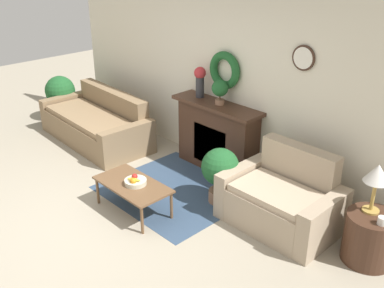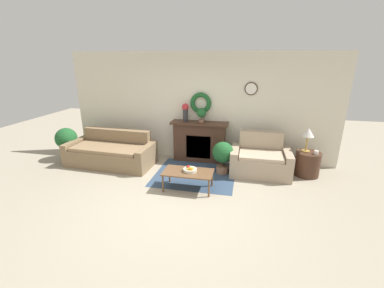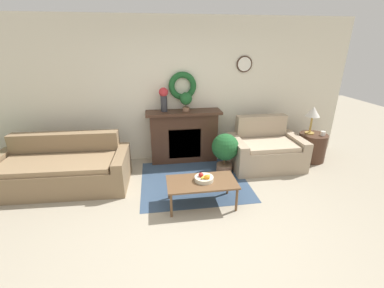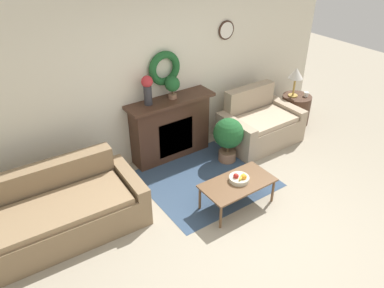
% 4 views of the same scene
% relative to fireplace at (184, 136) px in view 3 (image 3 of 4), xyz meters
% --- Properties ---
extents(ground_plane, '(16.00, 16.00, 0.00)m').
position_rel_fireplace_xyz_m(ground_plane, '(-0.06, -2.23, -0.52)').
color(ground_plane, '#9E937F').
extents(floor_rug, '(1.80, 1.63, 0.01)m').
position_rel_fireplace_xyz_m(floor_rug, '(0.07, -0.87, -0.52)').
color(floor_rug, '#334760').
rests_on(floor_rug, ground_plane).
extents(wall_back, '(6.80, 0.18, 2.70)m').
position_rel_fireplace_xyz_m(wall_back, '(-0.05, 0.21, 0.84)').
color(wall_back, beige).
rests_on(wall_back, ground_plane).
extents(fireplace, '(1.43, 0.41, 1.03)m').
position_rel_fireplace_xyz_m(fireplace, '(0.00, 0.00, 0.00)').
color(fireplace, '#42281C').
rests_on(fireplace, ground_plane).
extents(couch_left, '(2.16, 1.05, 0.81)m').
position_rel_fireplace_xyz_m(couch_left, '(-2.11, -0.69, -0.23)').
color(couch_left, '#846B4C').
rests_on(couch_left, ground_plane).
extents(loveseat_right, '(1.33, 0.88, 0.92)m').
position_rel_fireplace_xyz_m(loveseat_right, '(1.51, -0.48, -0.20)').
color(loveseat_right, tan).
rests_on(loveseat_right, ground_plane).
extents(coffee_table, '(1.00, 0.53, 0.39)m').
position_rel_fireplace_xyz_m(coffee_table, '(0.07, -1.58, -0.17)').
color(coffee_table, brown).
rests_on(coffee_table, ground_plane).
extents(fruit_bowl, '(0.27, 0.27, 0.12)m').
position_rel_fireplace_xyz_m(fruit_bowl, '(0.10, -1.57, -0.09)').
color(fruit_bowl, beige).
rests_on(fruit_bowl, coffee_table).
extents(side_table_by_loveseat, '(0.54, 0.54, 0.55)m').
position_rel_fireplace_xyz_m(side_table_by_loveseat, '(2.55, -0.37, -0.24)').
color(side_table_by_loveseat, '#42281C').
rests_on(side_table_by_loveseat, ground_plane).
extents(table_lamp, '(0.26, 0.26, 0.54)m').
position_rel_fireplace_xyz_m(table_lamp, '(2.48, -0.32, 0.45)').
color(table_lamp, '#B28E42').
rests_on(table_lamp, side_table_by_loveseat).
extents(mug, '(0.09, 0.09, 0.08)m').
position_rel_fireplace_xyz_m(mug, '(2.67, -0.47, 0.07)').
color(mug, silver).
rests_on(mug, side_table_by_loveseat).
extents(vase_on_mantel_left, '(0.17, 0.17, 0.45)m').
position_rel_fireplace_xyz_m(vase_on_mantel_left, '(-0.37, 0.01, 0.77)').
color(vase_on_mantel_left, '#2D2D33').
rests_on(vase_on_mantel_left, fireplace).
extents(potted_plant_on_mantel, '(0.23, 0.23, 0.35)m').
position_rel_fireplace_xyz_m(potted_plant_on_mantel, '(0.05, -0.01, 0.73)').
color(potted_plant_on_mantel, '#8E664C').
rests_on(potted_plant_on_mantel, fireplace).
extents(potted_plant_floor_by_loveseat, '(0.48, 0.48, 0.75)m').
position_rel_fireplace_xyz_m(potted_plant_floor_by_loveseat, '(0.66, -0.65, -0.06)').
color(potted_plant_floor_by_loveseat, '#8E664C').
rests_on(potted_plant_floor_by_loveseat, ground_plane).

